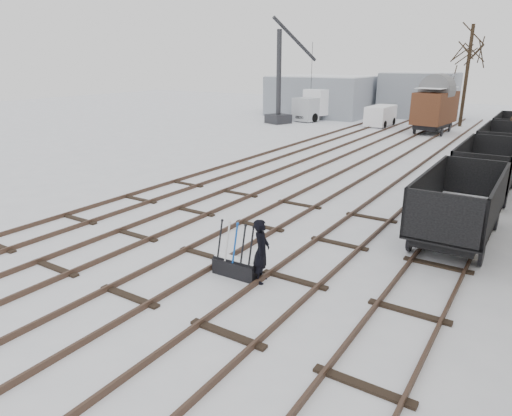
{
  "coord_description": "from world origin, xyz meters",
  "views": [
    {
      "loc": [
        8.06,
        -9.72,
        5.56
      ],
      "look_at": [
        0.74,
        1.62,
        1.2
      ],
      "focal_mm": 32.0,
      "sensor_mm": 36.0,
      "label": 1
    }
  ],
  "objects_px": {
    "box_van_wagon": "(435,107)",
    "lorry": "(321,104)",
    "ground_frame": "(236,266)",
    "worker": "(261,251)",
    "crane": "(280,96)",
    "freight_wagon_a": "(458,215)",
    "panel_van": "(380,115)"
  },
  "relations": [
    {
      "from": "worker",
      "to": "lorry",
      "type": "xyz_separation_m",
      "value": [
        -13.76,
        32.82,
        0.66
      ]
    },
    {
      "from": "ground_frame",
      "to": "worker",
      "type": "xyz_separation_m",
      "value": [
        0.75,
        0.1,
        0.58
      ]
    },
    {
      "from": "box_van_wagon",
      "to": "lorry",
      "type": "distance_m",
      "value": 11.91
    },
    {
      "from": "worker",
      "to": "panel_van",
      "type": "height_order",
      "value": "panel_van"
    },
    {
      "from": "freight_wagon_a",
      "to": "box_van_wagon",
      "type": "relative_size",
      "value": 1.1
    },
    {
      "from": "box_van_wagon",
      "to": "freight_wagon_a",
      "type": "bearing_deg",
      "value": -69.51
    },
    {
      "from": "ground_frame",
      "to": "crane",
      "type": "bearing_deg",
      "value": 116.83
    },
    {
      "from": "ground_frame",
      "to": "crane",
      "type": "height_order",
      "value": "crane"
    },
    {
      "from": "ground_frame",
      "to": "lorry",
      "type": "bearing_deg",
      "value": 110.45
    },
    {
      "from": "worker",
      "to": "crane",
      "type": "xyz_separation_m",
      "value": [
        -15.82,
        28.31,
        1.59
      ]
    },
    {
      "from": "worker",
      "to": "box_van_wagon",
      "type": "bearing_deg",
      "value": -14.45
    },
    {
      "from": "worker",
      "to": "panel_van",
      "type": "bearing_deg",
      "value": -5.92
    },
    {
      "from": "lorry",
      "to": "crane",
      "type": "relative_size",
      "value": 0.72
    },
    {
      "from": "worker",
      "to": "freight_wagon_a",
      "type": "distance_m",
      "value": 7.01
    },
    {
      "from": "box_van_wagon",
      "to": "lorry",
      "type": "relative_size",
      "value": 0.73
    },
    {
      "from": "crane",
      "to": "freight_wagon_a",
      "type": "bearing_deg",
      "value": -27.85
    },
    {
      "from": "ground_frame",
      "to": "panel_van",
      "type": "bearing_deg",
      "value": 100.5
    },
    {
      "from": "worker",
      "to": "crane",
      "type": "distance_m",
      "value": 32.47
    },
    {
      "from": "box_van_wagon",
      "to": "panel_van",
      "type": "xyz_separation_m",
      "value": [
        -4.96,
        1.9,
        -1.17
      ]
    },
    {
      "from": "lorry",
      "to": "box_van_wagon",
      "type": "bearing_deg",
      "value": -3.81
    },
    {
      "from": "lorry",
      "to": "panel_van",
      "type": "height_order",
      "value": "lorry"
    },
    {
      "from": "box_van_wagon",
      "to": "ground_frame",
      "type": "bearing_deg",
      "value": -80.78
    },
    {
      "from": "ground_frame",
      "to": "freight_wagon_a",
      "type": "distance_m",
      "value": 7.54
    },
    {
      "from": "lorry",
      "to": "crane",
      "type": "height_order",
      "value": "crane"
    },
    {
      "from": "worker",
      "to": "panel_van",
      "type": "relative_size",
      "value": 0.43
    },
    {
      "from": "freight_wagon_a",
      "to": "crane",
      "type": "xyz_separation_m",
      "value": [
        -19.56,
        22.38,
        1.6
      ]
    },
    {
      "from": "worker",
      "to": "freight_wagon_a",
      "type": "relative_size",
      "value": 0.32
    },
    {
      "from": "box_van_wagon",
      "to": "lorry",
      "type": "xyz_separation_m",
      "value": [
        -11.47,
        3.15,
        -0.57
      ]
    },
    {
      "from": "freight_wagon_a",
      "to": "crane",
      "type": "bearing_deg",
      "value": 131.15
    },
    {
      "from": "freight_wagon_a",
      "to": "lorry",
      "type": "relative_size",
      "value": 0.81
    },
    {
      "from": "ground_frame",
      "to": "box_van_wagon",
      "type": "height_order",
      "value": "box_van_wagon"
    },
    {
      "from": "worker",
      "to": "ground_frame",
      "type": "bearing_deg",
      "value": 78.72
    }
  ]
}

